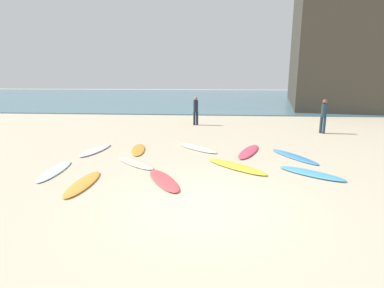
% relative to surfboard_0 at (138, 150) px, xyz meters
% --- Properties ---
extents(ground_plane, '(120.00, 120.00, 0.00)m').
position_rel_surfboard_0_xyz_m(ground_plane, '(2.85, -5.03, -0.03)').
color(ground_plane, beige).
extents(ocean_water, '(120.00, 40.00, 0.08)m').
position_rel_surfboard_0_xyz_m(ocean_water, '(2.85, 31.04, 0.01)').
color(ocean_water, slate).
rests_on(ocean_water, ground_plane).
extents(surfboard_0, '(0.91, 2.11, 0.07)m').
position_rel_surfboard_0_xyz_m(surfboard_0, '(0.00, 0.00, 0.00)').
color(surfboard_0, orange).
rests_on(surfboard_0, ground_plane).
extents(surfboard_1, '(1.32, 2.51, 0.08)m').
position_rel_surfboard_0_xyz_m(surfboard_1, '(4.44, 0.02, 0.00)').
color(surfboard_1, '#E0445F').
rests_on(surfboard_1, ground_plane).
extents(surfboard_2, '(1.95, 1.75, 0.09)m').
position_rel_surfboard_0_xyz_m(surfboard_2, '(6.06, -2.57, 0.01)').
color(surfboard_2, '#4CA1DB').
rests_on(surfboard_2, ground_plane).
extents(surfboard_3, '(0.67, 2.25, 0.06)m').
position_rel_surfboard_0_xyz_m(surfboard_3, '(-1.93, -2.92, -0.00)').
color(surfboard_3, white).
rests_on(surfboard_3, ground_plane).
extents(surfboard_4, '(1.90, 1.86, 0.07)m').
position_rel_surfboard_0_xyz_m(surfboard_4, '(0.37, -1.84, 0.00)').
color(surfboard_4, beige).
rests_on(surfboard_4, ground_plane).
extents(surfboard_5, '(2.09, 2.12, 0.09)m').
position_rel_surfboard_0_xyz_m(surfboard_5, '(2.33, 0.49, 0.01)').
color(surfboard_5, white).
rests_on(surfboard_5, ground_plane).
extents(surfboard_6, '(0.88, 2.26, 0.08)m').
position_rel_surfboard_0_xyz_m(surfboard_6, '(-1.68, -0.22, 0.01)').
color(surfboard_6, white).
rests_on(surfboard_6, ground_plane).
extents(surfboard_7, '(2.19, 2.15, 0.09)m').
position_rel_surfboard_0_xyz_m(surfboard_7, '(3.79, -2.02, 0.01)').
color(surfboard_7, yellow).
rests_on(surfboard_7, ground_plane).
extents(surfboard_8, '(0.58, 2.14, 0.07)m').
position_rel_surfboard_0_xyz_m(surfboard_8, '(-0.54, -3.96, 0.00)').
color(surfboard_8, '#EF9A37').
rests_on(surfboard_8, ground_plane).
extents(surfboard_9, '(1.47, 2.09, 0.08)m').
position_rel_surfboard_0_xyz_m(surfboard_9, '(1.66, -3.53, 0.01)').
color(surfboard_9, '#E34B4D').
rests_on(surfboard_9, ground_plane).
extents(surfboard_10, '(1.57, 2.35, 0.07)m').
position_rel_surfboard_0_xyz_m(surfboard_10, '(6.04, -0.57, -0.00)').
color(surfboard_10, '#4294DC').
rests_on(surfboard_10, ground_plane).
extents(beachgoer_near, '(0.39, 0.39, 1.73)m').
position_rel_surfboard_0_xyz_m(beachgoer_near, '(1.90, 6.58, 0.93)').
color(beachgoer_near, '#191E33').
rests_on(beachgoer_near, ground_plane).
extents(beachgoer_mid, '(0.38, 0.38, 1.78)m').
position_rel_surfboard_0_xyz_m(beachgoer_mid, '(8.71, 4.38, 0.96)').
color(beachgoer_mid, '#1E3342').
rests_on(beachgoer_mid, ground_plane).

